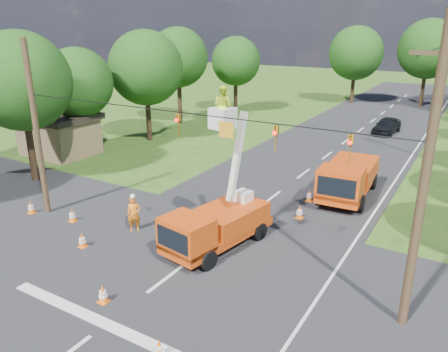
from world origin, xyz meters
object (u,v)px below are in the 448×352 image
Objects in this scene: traffic_cone_3 at (309,196)px; tree_left_e at (178,58)px; second_truck at (348,178)px; traffic_cone_2 at (300,212)px; traffic_cone_6 at (31,207)px; distant_car at (387,126)px; tree_far_b at (429,49)px; traffic_cone_1 at (159,349)px; tree_left_b at (21,81)px; traffic_cone_0 at (103,294)px; traffic_cone_4 at (82,240)px; traffic_cone_7 at (361,176)px; ground_worker at (134,214)px; pole_right_near at (424,181)px; tree_left_c at (78,83)px; pole_left at (36,130)px; traffic_cone_5 at (72,215)px; tree_far_a at (356,53)px; shed at (59,134)px; tree_left_d at (146,68)px; tree_left_f at (236,61)px; bucket_truck at (216,216)px.

traffic_cone_3 is 0.08× the size of tree_left_e.
second_truck is 9.03× the size of traffic_cone_2.
distant_car is at bearing 66.36° from traffic_cone_6.
traffic_cone_3 is 0.07× the size of tree_far_b.
traffic_cone_3 is at bearing 92.00° from traffic_cone_1.
tree_left_b is 0.90× the size of tree_far_b.
traffic_cone_4 is at bearing 146.65° from traffic_cone_0.
tree_left_e reaches higher than traffic_cone_7.
tree_left_e is at bearing 74.74° from ground_worker.
tree_far_b reaches higher than pole_right_near.
traffic_cone_7 is 21.28m from tree_left_c.
traffic_cone_3 is at bearing 36.77° from pole_left.
traffic_cone_5 is 24.82m from tree_left_e.
distant_car is (6.31, 27.26, -0.15)m from ground_worker.
traffic_cone_6 is at bearing 157.46° from traffic_cone_0.
tree_far_b is (8.00, 2.00, 0.62)m from tree_far_a.
traffic_cone_0 is 0.07× the size of tree_far_a.
tree_far_b is at bearing 89.46° from traffic_cone_1.
traffic_cone_1 is at bearing -33.36° from shed.
tree_left_b is at bearing 140.97° from traffic_cone_6.
tree_left_b reaches higher than tree_left_d.
traffic_cone_3 is 0.08× the size of tree_left_d.
traffic_cone_2 is 0.08× the size of tree_left_f.
traffic_cone_6 is (-10.48, -1.82, -1.19)m from bucket_truck.
second_truck is at bearing -46.92° from tree_left_f.
traffic_cone_0 is 3.72m from traffic_cone_1.
tree_far_b is (12.50, 45.00, 2.31)m from pole_left.
traffic_cone_7 is (7.63, 12.85, -0.54)m from ground_worker.
traffic_cone_7 is at bearing 86.56° from traffic_cone_1.
tree_left_d is at bearing 148.38° from bucket_truck.
traffic_cone_3 is at bearing 6.61° from ground_worker.
traffic_cone_7 is at bearing 86.77° from second_truck.
tree_left_e is (-20.48, 11.76, 5.27)m from second_truck.
tree_left_d reaches higher than bucket_truck.
pole_right_near is at bearing -68.23° from second_truck.
shed is 0.68× the size of tree_left_c.
tree_left_e reaches higher than shed.
pole_right_near is at bearing 1.30° from bucket_truck.
pole_left is 43.27m from tree_far_a.
traffic_cone_1 is 0.07× the size of tree_far_a.
traffic_cone_4 is 45.17m from tree_far_a.
traffic_cone_6 is at bearing -151.86° from traffic_cone_2.
distant_car reaches higher than traffic_cone_6.
pole_right_near is at bearing -72.57° from tree_far_a.
distant_car is 18.12m from tree_far_b.
bucket_truck is at bearing -105.12° from traffic_cone_7.
traffic_cone_7 is 25.31m from tree_left_f.
tree_far_b reaches higher than traffic_cone_5.
traffic_cone_0 is at bearing -27.02° from pole_left.
tree_left_e reaches higher than traffic_cone_0.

